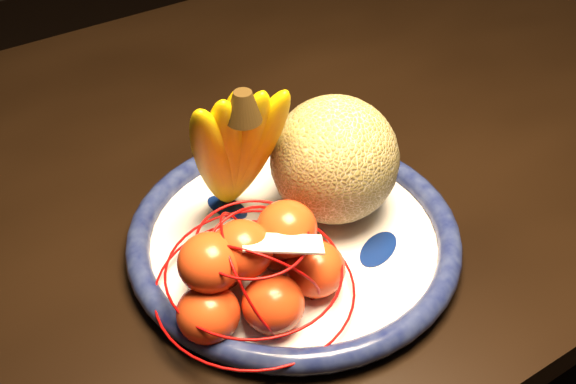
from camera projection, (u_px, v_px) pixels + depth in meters
dining_table at (352, 155)px, 1.02m from camera, size 1.49×0.96×0.71m
fruit_bowl at (294, 237)px, 0.76m from camera, size 0.35×0.35×0.03m
cantaloupe at (334, 160)px, 0.76m from camera, size 0.14×0.14×0.14m
banana_bunch at (234, 146)px, 0.72m from camera, size 0.13×0.13×0.20m
mandarin_bag at (254, 268)px, 0.67m from camera, size 0.24×0.24×0.12m
price_tag at (283, 243)px, 0.64m from camera, size 0.07×0.06×0.01m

